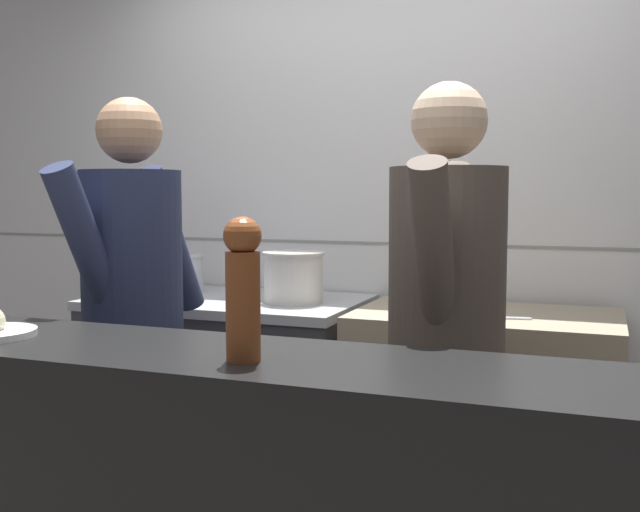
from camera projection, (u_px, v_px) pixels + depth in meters
name	position (u px, v px, depth m)	size (l,w,h in m)	color
wall_back_tiled	(385.00, 211.00, 3.47)	(8.00, 0.06, 2.60)	white
oven_range	(230.00, 397.00, 3.39)	(1.19, 0.71, 0.91)	#38383D
prep_counter	(485.00, 426.00, 2.98)	(1.02, 0.65, 0.91)	gray
stock_pot	(179.00, 273.00, 3.49)	(0.24, 0.24, 0.18)	#B7BABF
sauce_pot	(294.00, 276.00, 3.19)	(0.27, 0.27, 0.22)	beige
chefs_knife	(469.00, 316.00, 2.82)	(0.39, 0.10, 0.02)	#B7BABF
pepper_mill	(243.00, 286.00, 1.65)	(0.09, 0.09, 0.32)	brown
chef_head_cook	(133.00, 317.00, 2.61)	(0.39, 0.75, 1.71)	black
chef_sous	(446.00, 338.00, 2.24)	(0.36, 0.74, 1.71)	black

